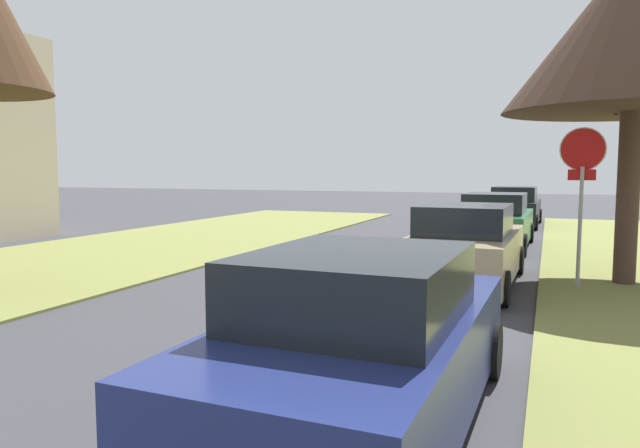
{
  "coord_description": "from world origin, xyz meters",
  "views": [
    {
      "loc": [
        3.73,
        1.69,
        2.24
      ],
      "look_at": [
        0.78,
        9.18,
        1.49
      ],
      "focal_mm": 32.69,
      "sensor_mm": 36.0,
      "label": 1
    }
  ],
  "objects_px": {
    "stop_sign_far": "(582,172)",
    "parked_sedan_tan": "(465,248)",
    "parked_sedan_green": "(495,222)",
    "street_tree_right_mid_b": "(636,28)",
    "parked_sedan_navy": "(364,346)",
    "parked_sedan_black": "(515,208)"
  },
  "relations": [
    {
      "from": "parked_sedan_tan",
      "to": "parked_sedan_green",
      "type": "relative_size",
      "value": 1.0
    },
    {
      "from": "street_tree_right_mid_b",
      "to": "parked_sedan_navy",
      "type": "height_order",
      "value": "street_tree_right_mid_b"
    },
    {
      "from": "stop_sign_far",
      "to": "parked_sedan_black",
      "type": "bearing_deg",
      "value": 98.09
    },
    {
      "from": "stop_sign_far",
      "to": "parked_sedan_tan",
      "type": "bearing_deg",
      "value": -170.75
    },
    {
      "from": "parked_sedan_green",
      "to": "parked_sedan_tan",
      "type": "bearing_deg",
      "value": -90.58
    },
    {
      "from": "street_tree_right_mid_b",
      "to": "parked_sedan_tan",
      "type": "bearing_deg",
      "value": -159.33
    },
    {
      "from": "parked_sedan_navy",
      "to": "parked_sedan_tan",
      "type": "xyz_separation_m",
      "value": [
        -0.03,
        6.77,
        0.0
      ]
    },
    {
      "from": "parked_sedan_navy",
      "to": "parked_sedan_black",
      "type": "relative_size",
      "value": 1.0
    },
    {
      "from": "stop_sign_far",
      "to": "street_tree_right_mid_b",
      "type": "distance_m",
      "value": 2.92
    },
    {
      "from": "parked_sedan_navy",
      "to": "parked_sedan_tan",
      "type": "bearing_deg",
      "value": 90.27
    },
    {
      "from": "stop_sign_far",
      "to": "parked_sedan_navy",
      "type": "bearing_deg",
      "value": -105.7
    },
    {
      "from": "parked_sedan_tan",
      "to": "parked_sedan_green",
      "type": "height_order",
      "value": "same"
    },
    {
      "from": "street_tree_right_mid_b",
      "to": "parked_sedan_green",
      "type": "xyz_separation_m",
      "value": [
        -2.83,
        4.88,
        -4.15
      ]
    },
    {
      "from": "stop_sign_far",
      "to": "parked_sedan_green",
      "type": "height_order",
      "value": "stop_sign_far"
    },
    {
      "from": "parked_sedan_tan",
      "to": "parked_sedan_green",
      "type": "xyz_separation_m",
      "value": [
        0.06,
        5.97,
        0.0
      ]
    },
    {
      "from": "stop_sign_far",
      "to": "parked_sedan_navy",
      "type": "xyz_separation_m",
      "value": [
        -2.0,
        -7.1,
        -1.47
      ]
    },
    {
      "from": "stop_sign_far",
      "to": "parked_sedan_tan",
      "type": "relative_size",
      "value": 0.67
    },
    {
      "from": "parked_sedan_black",
      "to": "parked_sedan_navy",
      "type": "bearing_deg",
      "value": -90.51
    },
    {
      "from": "stop_sign_far",
      "to": "parked_sedan_green",
      "type": "bearing_deg",
      "value": 109.23
    },
    {
      "from": "parked_sedan_tan",
      "to": "parked_sedan_green",
      "type": "bearing_deg",
      "value": 89.42
    },
    {
      "from": "street_tree_right_mid_b",
      "to": "parked_sedan_green",
      "type": "bearing_deg",
      "value": 120.06
    },
    {
      "from": "parked_sedan_navy",
      "to": "stop_sign_far",
      "type": "bearing_deg",
      "value": 74.3
    }
  ]
}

